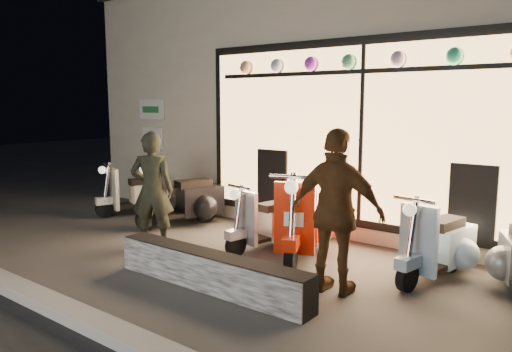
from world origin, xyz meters
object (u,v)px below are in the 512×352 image
at_px(scooter_silver, 272,222).
at_px(woman, 337,212).
at_px(man, 152,190).
at_px(graffiti_barrier, 210,271).
at_px(scooter_red, 302,220).

distance_m(scooter_silver, woman, 1.87).
xyz_separation_m(man, woman, (2.81, 0.05, 0.07)).
relative_size(graffiti_barrier, scooter_silver, 2.02).
height_order(scooter_silver, woman, woman).
bearing_deg(woman, man, -3.50).
bearing_deg(scooter_silver, man, -131.08).
bearing_deg(woman, graffiti_barrier, 28.77).
xyz_separation_m(scooter_silver, woman, (1.52, -0.96, 0.51)).
bearing_deg(scooter_silver, graffiti_barrier, -65.34).
height_order(graffiti_barrier, scooter_silver, scooter_silver).
xyz_separation_m(graffiti_barrier, man, (-1.70, 0.68, 0.60)).
distance_m(scooter_silver, man, 1.70).
bearing_deg(woman, scooter_red, -47.48).
relative_size(scooter_silver, woman, 0.72).
bearing_deg(man, scooter_red, 172.83).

